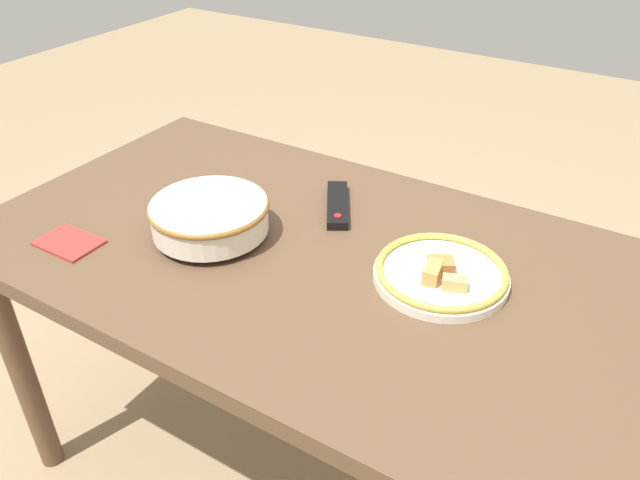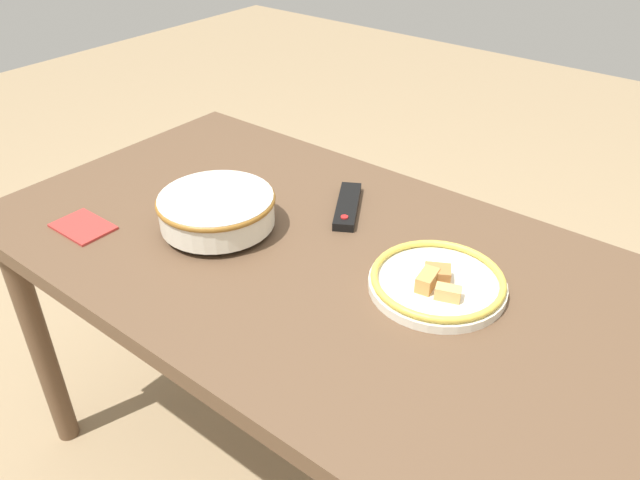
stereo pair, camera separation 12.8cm
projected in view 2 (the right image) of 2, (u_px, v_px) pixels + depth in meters
ground_plane at (315, 475)px, 1.74m from camera, size 8.00×8.00×0.00m
dining_table at (313, 282)px, 1.37m from camera, size 1.47×0.83×0.76m
noodle_bowl at (217, 210)px, 1.36m from camera, size 0.26×0.26×0.08m
food_plate at (437, 282)px, 1.20m from camera, size 0.27×0.27×0.05m
tv_remote at (347, 206)px, 1.45m from camera, size 0.14×0.19×0.02m
folded_napkin at (83, 227)px, 1.39m from camera, size 0.13×0.09×0.01m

